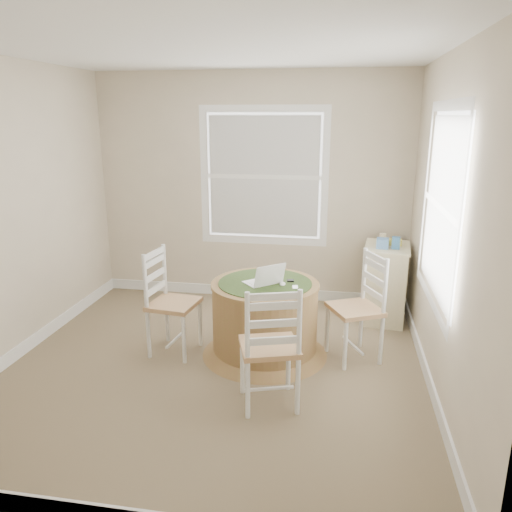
# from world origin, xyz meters

# --- Properties ---
(room) EXTENTS (3.64, 3.64, 2.64)m
(room) POSITION_xyz_m (0.17, 0.16, 1.30)
(room) COLOR #837253
(room) RESTS_ON ground
(round_table) EXTENTS (1.14, 1.14, 0.69)m
(round_table) POSITION_xyz_m (0.39, 0.33, 0.38)
(round_table) COLOR #8D603F
(round_table) RESTS_ON ground
(chair_left) EXTENTS (0.45, 0.47, 0.95)m
(chair_left) POSITION_xyz_m (-0.43, 0.23, 0.47)
(chair_left) COLOR white
(chair_left) RESTS_ON ground
(chair_near) EXTENTS (0.52, 0.51, 0.95)m
(chair_near) POSITION_xyz_m (0.55, -0.48, 0.47)
(chair_near) COLOR white
(chair_near) RESTS_ON ground
(chair_right) EXTENTS (0.55, 0.55, 0.95)m
(chair_right) POSITION_xyz_m (1.19, 0.38, 0.47)
(chair_right) COLOR white
(chair_right) RESTS_ON ground
(laptop) EXTENTS (0.40, 0.39, 0.21)m
(laptop) POSITION_xyz_m (0.39, 0.31, 0.71)
(laptop) COLOR white
(laptop) RESTS_ON round_table
(mouse) EXTENTS (0.07, 0.09, 0.03)m
(mouse) POSITION_xyz_m (0.55, 0.31, 0.69)
(mouse) COLOR white
(mouse) RESTS_ON round_table
(phone) EXTENTS (0.06, 0.10, 0.02)m
(phone) POSITION_xyz_m (0.67, 0.25, 0.69)
(phone) COLOR #B7BABF
(phone) RESTS_ON round_table
(keys) EXTENTS (0.07, 0.06, 0.02)m
(keys) POSITION_xyz_m (0.61, 0.40, 0.69)
(keys) COLOR black
(keys) RESTS_ON round_table
(corner_chest) EXTENTS (0.51, 0.65, 0.81)m
(corner_chest) POSITION_xyz_m (1.52, 1.35, 0.41)
(corner_chest) COLOR beige
(corner_chest) RESTS_ON ground
(tissue_box) EXTENTS (0.13, 0.13, 0.10)m
(tissue_box) POSITION_xyz_m (1.46, 1.25, 0.86)
(tissue_box) COLOR #5586C2
(tissue_box) RESTS_ON corner_chest
(box_yellow) EXTENTS (0.16, 0.11, 0.06)m
(box_yellow) POSITION_xyz_m (1.60, 1.41, 0.84)
(box_yellow) COLOR #D3C64A
(box_yellow) RESTS_ON corner_chest
(box_blue) EXTENTS (0.09, 0.09, 0.12)m
(box_blue) POSITION_xyz_m (1.59, 1.25, 0.87)
(box_blue) COLOR teal
(box_blue) RESTS_ON corner_chest
(cup_cream) EXTENTS (0.07, 0.07, 0.09)m
(cup_cream) POSITION_xyz_m (1.48, 1.53, 0.86)
(cup_cream) COLOR beige
(cup_cream) RESTS_ON corner_chest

